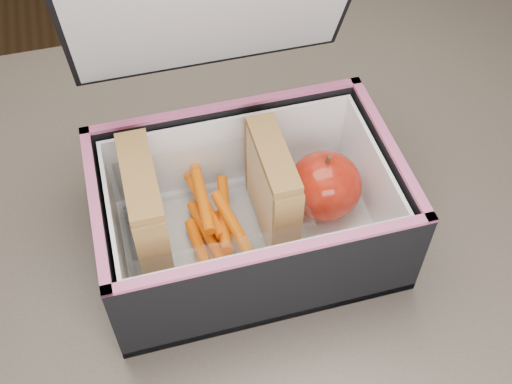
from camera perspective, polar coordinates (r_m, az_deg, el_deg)
kitchen_table at (r=0.71m, az=5.25°, el=-9.71°), size 1.20×0.80×0.75m
lunch_bag at (r=0.60m, az=-0.79°, el=-0.90°), size 0.27×0.25×0.27m
plastic_tub at (r=0.61m, az=-3.94°, el=-2.09°), size 0.16×0.12×0.07m
sandwich_left at (r=0.58m, az=-9.70°, el=-1.82°), size 0.03×0.10×0.11m
sandwich_right at (r=0.60m, az=1.45°, el=0.29°), size 0.03×0.09×0.10m
carrot_sticks at (r=0.62m, az=-3.70°, el=-3.02°), size 0.06×0.14×0.03m
paper_napkin at (r=0.65m, az=6.01°, el=-1.13°), size 0.08×0.09×0.01m
red_apple at (r=0.62m, az=6.14°, el=0.56°), size 0.09×0.09×0.08m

